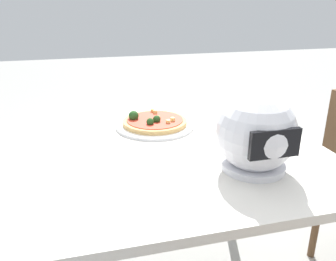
{
  "coord_description": "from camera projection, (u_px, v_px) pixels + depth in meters",
  "views": [
    {
      "loc": [
        0.35,
        1.13,
        1.28
      ],
      "look_at": [
        0.03,
        -0.11,
        0.79
      ],
      "focal_mm": 37.23,
      "sensor_mm": 36.0,
      "label": 1
    }
  ],
  "objects": [
    {
      "name": "dining_table",
      "position": [
        182.0,
        167.0,
        1.32
      ],
      "size": [
        0.99,
        1.03,
        0.77
      ],
      "color": "beige",
      "rests_on": "ground"
    },
    {
      "name": "motorcycle_helmet",
      "position": [
        256.0,
        134.0,
        1.07
      ],
      "size": [
        0.25,
        0.25,
        0.25
      ],
      "color": "silver",
      "rests_on": "dining_table"
    },
    {
      "name": "pizza_plate",
      "position": [
        155.0,
        125.0,
        1.47
      ],
      "size": [
        0.33,
        0.33,
        0.01
      ],
      "primitive_type": "cylinder",
      "color": "white",
      "rests_on": "dining_table"
    },
    {
      "name": "pizza",
      "position": [
        154.0,
        121.0,
        1.46
      ],
      "size": [
        0.27,
        0.27,
        0.06
      ],
      "color": "tan",
      "rests_on": "pizza_plate"
    }
  ]
}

